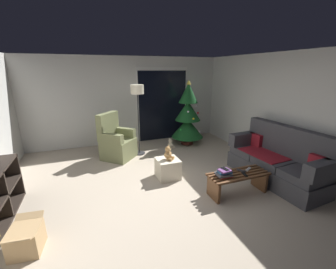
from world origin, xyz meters
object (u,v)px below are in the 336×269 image
object	(u,v)px
remote_black	(245,174)
christmas_tree	(188,117)
armchair	(116,143)
couch	(278,161)
cell_phone	(225,169)
coffee_table	(238,180)
book_stack	(224,173)
remote_graphite	(241,171)
ottoman	(168,168)
floor_lamp	(137,96)
teddy_bear_honey	(168,154)
cardboard_box_open_near_shelf	(26,240)
teddy_bear_cream_by_tree	(171,144)
remote_silver	(248,169)

from	to	relation	value
remote_black	christmas_tree	bearing A→B (deg)	97.70
armchair	couch	bearing A→B (deg)	-38.41
couch	christmas_tree	bearing A→B (deg)	105.80
couch	cell_phone	xyz separation A→B (m)	(-1.34, -0.16, 0.13)
couch	coffee_table	xyz separation A→B (m)	(-1.05, -0.15, -0.14)
book_stack	cell_phone	distance (m)	0.08
remote_graphite	ottoman	world-z (taller)	remote_graphite
floor_lamp	teddy_bear_honey	xyz separation A→B (m)	(0.25, -1.49, -0.98)
couch	ottoman	xyz separation A→B (m)	(-2.01, 0.84, -0.20)
couch	book_stack	world-z (taller)	couch
floor_lamp	cardboard_box_open_near_shelf	xyz separation A→B (m)	(-2.02, -2.66, -1.34)
cardboard_box_open_near_shelf	cell_phone	bearing A→B (deg)	3.40
book_stack	teddy_bear_cream_by_tree	bearing A→B (deg)	89.60
book_stack	teddy_bear_honey	size ratio (longest dim) A/B	0.94
coffee_table	floor_lamp	bearing A→B (deg)	115.92
christmas_tree	remote_graphite	bearing A→B (deg)	-94.57
coffee_table	cardboard_box_open_near_shelf	bearing A→B (deg)	-176.77
coffee_table	remote_silver	world-z (taller)	remote_silver
book_stack	armchair	distance (m)	2.84
ottoman	teddy_bear_cream_by_tree	bearing A→B (deg)	67.12
christmas_tree	teddy_bear_honey	distance (m)	2.20
cell_phone	floor_lamp	xyz separation A→B (m)	(-0.91, 2.48, 0.97)
teddy_bear_cream_by_tree	book_stack	bearing A→B (deg)	-90.40
coffee_table	cardboard_box_open_near_shelf	world-z (taller)	coffee_table
remote_black	teddy_bear_cream_by_tree	xyz separation A→B (m)	(-0.35, 2.67, -0.29)
remote_silver	christmas_tree	bearing A→B (deg)	150.85
book_stack	teddy_bear_honey	world-z (taller)	teddy_bear_honey
cell_phone	remote_silver	bearing A→B (deg)	-2.71
remote_silver	cardboard_box_open_near_shelf	bearing A→B (deg)	-114.04
remote_silver	teddy_bear_cream_by_tree	world-z (taller)	remote_silver
couch	remote_silver	size ratio (longest dim) A/B	12.73
teddy_bear_honey	teddy_bear_cream_by_tree	size ratio (longest dim) A/B	1.00
armchair	teddy_bear_honey	xyz separation A→B (m)	(0.84, -1.42, 0.12)
cell_phone	teddy_bear_cream_by_tree	bearing A→B (deg)	81.19
armchair	teddy_bear_honey	bearing A→B (deg)	-59.25
coffee_table	book_stack	bearing A→B (deg)	-178.11
remote_graphite	christmas_tree	bearing A→B (deg)	-123.11
couch	cardboard_box_open_near_shelf	distance (m)	4.29
remote_black	christmas_tree	size ratio (longest dim) A/B	0.08
remote_silver	armchair	size ratio (longest dim) A/B	0.14
remote_graphite	cell_phone	size ratio (longest dim) A/B	1.08
teddy_bear_honey	remote_silver	bearing A→B (deg)	-38.08
remote_silver	floor_lamp	bearing A→B (deg)	-176.97
remote_silver	cardboard_box_open_near_shelf	distance (m)	3.49
teddy_bear_cream_by_tree	remote_graphite	bearing A→B (deg)	-81.40
couch	remote_graphite	world-z (taller)	couch
teddy_bear_honey	teddy_bear_cream_by_tree	distance (m)	1.77
remote_graphite	cell_phone	xyz separation A→B (m)	(-0.39, -0.06, 0.13)
armchair	teddy_bear_cream_by_tree	bearing A→B (deg)	6.52
remote_graphite	book_stack	bearing A→B (deg)	-20.16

